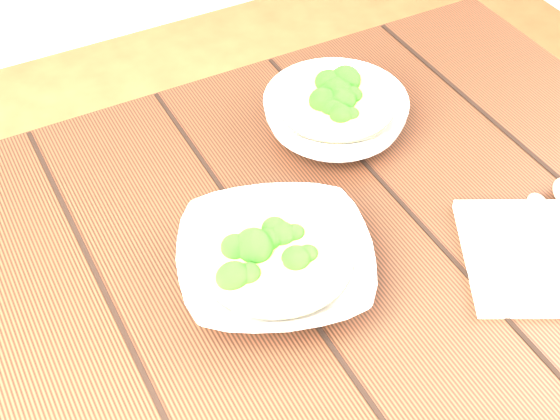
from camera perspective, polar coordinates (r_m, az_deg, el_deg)
name	(u,v)px	position (r m, az deg, el deg)	size (l,w,h in m)	color
table	(288,317)	(1.06, 0.60, -7.85)	(1.20, 0.80, 0.75)	#32190E
soup_bowl_front	(275,264)	(0.93, -0.35, -3.97)	(0.30, 0.30, 0.07)	silver
soup_bowl_back	(335,115)	(1.13, 4.06, 6.93)	(0.27, 0.27, 0.08)	silver
trivet	(313,233)	(0.98, 2.41, -1.72)	(0.11, 0.11, 0.03)	black
napkin	(556,255)	(1.03, 19.55, -3.15)	(0.23, 0.19, 0.01)	beige
spoon_left	(544,228)	(1.04, 18.73, -1.23)	(0.11, 0.17, 0.01)	#B0AB9B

